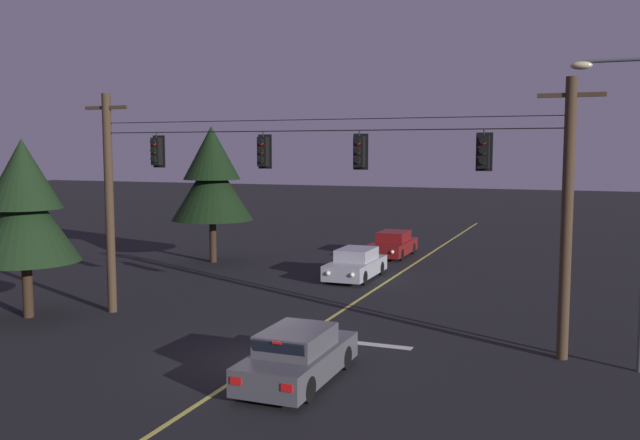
{
  "coord_description": "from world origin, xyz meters",
  "views": [
    {
      "loc": [
        8.35,
        -17.05,
        5.94
      ],
      "look_at": [
        0.0,
        4.25,
        3.6
      ],
      "focal_mm": 38.58,
      "sensor_mm": 36.0,
      "label": 1
    }
  ],
  "objects_px": {
    "traffic_light_leftmost": "(156,151)",
    "car_oncoming_lead": "(356,264)",
    "traffic_light_right_inner": "(483,152)",
    "traffic_light_centre": "(359,152)",
    "car_oncoming_trailing": "(393,245)",
    "tree_verge_near": "(212,178)",
    "traffic_light_left_inner": "(263,151)",
    "street_lamp_corner": "(636,185)",
    "car_waiting_near_lane": "(298,357)",
    "tree_verge_far": "(24,207)"
  },
  "relations": [
    {
      "from": "traffic_light_right_inner",
      "to": "street_lamp_corner",
      "type": "height_order",
      "value": "street_lamp_corner"
    },
    {
      "from": "traffic_light_right_inner",
      "to": "car_oncoming_lead",
      "type": "distance_m",
      "value": 13.0
    },
    {
      "from": "tree_verge_far",
      "to": "traffic_light_left_inner",
      "type": "bearing_deg",
      "value": 11.62
    },
    {
      "from": "traffic_light_left_inner",
      "to": "tree_verge_near",
      "type": "bearing_deg",
      "value": 127.12
    },
    {
      "from": "street_lamp_corner",
      "to": "tree_verge_far",
      "type": "bearing_deg",
      "value": -176.19
    },
    {
      "from": "traffic_light_centre",
      "to": "traffic_light_right_inner",
      "type": "relative_size",
      "value": 1.0
    },
    {
      "from": "car_oncoming_trailing",
      "to": "car_oncoming_lead",
      "type": "bearing_deg",
      "value": -88.6
    },
    {
      "from": "car_waiting_near_lane",
      "to": "tree_verge_near",
      "type": "height_order",
      "value": "tree_verge_near"
    },
    {
      "from": "car_waiting_near_lane",
      "to": "tree_verge_far",
      "type": "height_order",
      "value": "tree_verge_far"
    },
    {
      "from": "traffic_light_left_inner",
      "to": "traffic_light_right_inner",
      "type": "distance_m",
      "value": 7.08
    },
    {
      "from": "traffic_light_left_inner",
      "to": "car_oncoming_trailing",
      "type": "height_order",
      "value": "traffic_light_left_inner"
    },
    {
      "from": "traffic_light_leftmost",
      "to": "car_oncoming_lead",
      "type": "height_order",
      "value": "traffic_light_leftmost"
    },
    {
      "from": "car_waiting_near_lane",
      "to": "car_oncoming_trailing",
      "type": "height_order",
      "value": "same"
    },
    {
      "from": "car_oncoming_trailing",
      "to": "street_lamp_corner",
      "type": "height_order",
      "value": "street_lamp_corner"
    },
    {
      "from": "car_waiting_near_lane",
      "to": "tree_verge_far",
      "type": "distance_m",
      "value": 12.39
    },
    {
      "from": "traffic_light_leftmost",
      "to": "street_lamp_corner",
      "type": "height_order",
      "value": "street_lamp_corner"
    },
    {
      "from": "traffic_light_left_inner",
      "to": "traffic_light_right_inner",
      "type": "height_order",
      "value": "same"
    },
    {
      "from": "traffic_light_centre",
      "to": "car_oncoming_lead",
      "type": "relative_size",
      "value": 0.28
    },
    {
      "from": "tree_verge_near",
      "to": "car_oncoming_trailing",
      "type": "bearing_deg",
      "value": 33.43
    },
    {
      "from": "car_waiting_near_lane",
      "to": "tree_verge_far",
      "type": "relative_size",
      "value": 0.68
    },
    {
      "from": "tree_verge_far",
      "to": "car_oncoming_lead",
      "type": "bearing_deg",
      "value": 53.11
    },
    {
      "from": "traffic_light_left_inner",
      "to": "car_waiting_near_lane",
      "type": "height_order",
      "value": "traffic_light_left_inner"
    },
    {
      "from": "tree_verge_near",
      "to": "traffic_light_left_inner",
      "type": "bearing_deg",
      "value": -52.88
    },
    {
      "from": "traffic_light_right_inner",
      "to": "traffic_light_left_inner",
      "type": "bearing_deg",
      "value": 180.0
    },
    {
      "from": "car_oncoming_lead",
      "to": "tree_verge_near",
      "type": "height_order",
      "value": "tree_verge_near"
    },
    {
      "from": "street_lamp_corner",
      "to": "car_oncoming_lead",
      "type": "bearing_deg",
      "value": 137.85
    },
    {
      "from": "traffic_light_left_inner",
      "to": "street_lamp_corner",
      "type": "distance_m",
      "value": 11.15
    },
    {
      "from": "traffic_light_left_inner",
      "to": "car_waiting_near_lane",
      "type": "distance_m",
      "value": 7.58
    },
    {
      "from": "traffic_light_right_inner",
      "to": "car_oncoming_lead",
      "type": "relative_size",
      "value": 0.28
    },
    {
      "from": "traffic_light_centre",
      "to": "car_oncoming_trailing",
      "type": "distance_m",
      "value": 17.84
    },
    {
      "from": "street_lamp_corner",
      "to": "tree_verge_near",
      "type": "distance_m",
      "value": 22.79
    },
    {
      "from": "car_oncoming_lead",
      "to": "traffic_light_right_inner",
      "type": "bearing_deg",
      "value": -53.66
    },
    {
      "from": "tree_verge_far",
      "to": "car_waiting_near_lane",
      "type": "bearing_deg",
      "value": -13.3
    },
    {
      "from": "traffic_light_left_inner",
      "to": "traffic_light_right_inner",
      "type": "xyz_separation_m",
      "value": [
        7.08,
        0.0,
        0.0
      ]
    },
    {
      "from": "street_lamp_corner",
      "to": "traffic_light_leftmost",
      "type": "bearing_deg",
      "value": 178.35
    },
    {
      "from": "car_oncoming_lead",
      "to": "car_waiting_near_lane",
      "type": "bearing_deg",
      "value": -77.51
    },
    {
      "from": "traffic_light_leftmost",
      "to": "tree_verge_far",
      "type": "bearing_deg",
      "value": -158.16
    },
    {
      "from": "traffic_light_leftmost",
      "to": "traffic_light_right_inner",
      "type": "distance_m",
      "value": 11.21
    },
    {
      "from": "car_oncoming_lead",
      "to": "car_oncoming_trailing",
      "type": "bearing_deg",
      "value": 91.4
    },
    {
      "from": "traffic_light_left_inner",
      "to": "car_oncoming_trailing",
      "type": "distance_m",
      "value": 17.51
    },
    {
      "from": "traffic_light_right_inner",
      "to": "street_lamp_corner",
      "type": "distance_m",
      "value": 4.14
    },
    {
      "from": "tree_verge_near",
      "to": "street_lamp_corner",
      "type": "bearing_deg",
      "value": -30.73
    },
    {
      "from": "traffic_light_centre",
      "to": "car_oncoming_trailing",
      "type": "relative_size",
      "value": 0.28
    },
    {
      "from": "car_oncoming_lead",
      "to": "tree_verge_far",
      "type": "xyz_separation_m",
      "value": [
        -8.5,
        -11.33,
        3.3
      ]
    },
    {
      "from": "traffic_light_left_inner",
      "to": "car_oncoming_lead",
      "type": "xyz_separation_m",
      "value": [
        0.03,
        9.59,
        -5.24
      ]
    },
    {
      "from": "traffic_light_leftmost",
      "to": "car_oncoming_lead",
      "type": "distance_m",
      "value": 11.69
    },
    {
      "from": "traffic_light_left_inner",
      "to": "street_lamp_corner",
      "type": "xyz_separation_m",
      "value": [
        11.1,
        -0.44,
        -0.87
      ]
    },
    {
      "from": "car_oncoming_trailing",
      "to": "traffic_light_right_inner",
      "type": "bearing_deg",
      "value": -66.61
    },
    {
      "from": "traffic_light_right_inner",
      "to": "tree_verge_near",
      "type": "relative_size",
      "value": 0.17
    },
    {
      "from": "traffic_light_left_inner",
      "to": "tree_verge_far",
      "type": "height_order",
      "value": "traffic_light_left_inner"
    }
  ]
}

